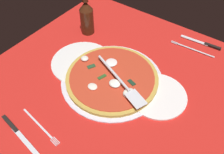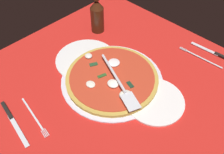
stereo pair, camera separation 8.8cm
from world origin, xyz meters
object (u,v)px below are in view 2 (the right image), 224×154
(pizza_server, at_px, (119,81))
(place_setting_far, at_px, (23,119))
(dinner_plate_right, at_px, (86,60))
(pizza, at_px, (112,77))
(dinner_plate_left, at_px, (155,101))
(place_setting_near, at_px, (207,56))
(beer_bottle, at_px, (97,14))

(pizza_server, bearing_deg, place_setting_far, -91.18)
(dinner_plate_right, height_order, pizza, pizza)
(pizza, relative_size, pizza_server, 1.29)
(dinner_plate_right, distance_m, place_setting_far, 0.34)
(dinner_plate_left, xyz_separation_m, dinner_plate_right, (0.33, 0.03, 0.00))
(pizza_server, height_order, place_setting_far, pizza_server)
(pizza_server, bearing_deg, pizza, -174.01)
(place_setting_near, bearing_deg, pizza_server, 66.14)
(dinner_plate_left, xyz_separation_m, beer_bottle, (0.44, -0.14, 0.08))
(dinner_plate_right, relative_size, pizza_server, 0.92)
(dinner_plate_left, height_order, place_setting_far, place_setting_far)
(pizza, bearing_deg, dinner_plate_left, -169.56)
(dinner_plate_left, relative_size, pizza_server, 0.77)
(pizza, bearing_deg, place_setting_near, -117.13)
(pizza, height_order, place_setting_far, pizza)
(pizza, distance_m, place_setting_near, 0.42)
(pizza_server, relative_size, beer_bottle, 1.16)
(pizza_server, relative_size, place_setting_near, 1.37)
(pizza, bearing_deg, pizza_server, 164.06)
(dinner_plate_left, relative_size, pizza, 0.60)
(dinner_plate_right, height_order, place_setting_near, place_setting_near)
(dinner_plate_right, xyz_separation_m, place_setting_far, (-0.06, 0.33, -0.00))
(pizza_server, distance_m, beer_bottle, 0.37)
(beer_bottle, bearing_deg, pizza_server, 148.55)
(place_setting_far, relative_size, beer_bottle, 0.94)
(dinner_plate_left, height_order, pizza_server, pizza_server)
(dinner_plate_right, distance_m, beer_bottle, 0.22)
(pizza, relative_size, place_setting_far, 1.59)
(pizza_server, xyz_separation_m, place_setting_far, (0.14, 0.32, -0.04))
(place_setting_far, distance_m, beer_bottle, 0.54)
(dinner_plate_left, xyz_separation_m, place_setting_near, (-0.01, -0.34, -0.00))
(dinner_plate_right, height_order, place_setting_far, place_setting_far)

